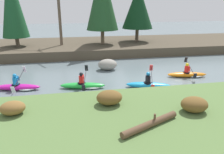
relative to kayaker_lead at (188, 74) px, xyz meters
The scene contains 15 objects.
ground_plane 3.14m from the kayaker_lead, 169.98° to the right, with size 90.00×90.00×0.00m, color slate.
riverbank_near 6.87m from the kayaker_lead, 116.72° to the right, with size 44.00×5.36×0.86m.
riverbank_far 10.65m from the kayaker_lead, 106.86° to the left, with size 44.00×8.63×0.87m.
conifer_tree_far_left 16.82m from the kayaker_lead, 144.80° to the left, with size 2.48×2.48×7.49m.
conifer_tree_mid_left 10.97m from the kayaker_lead, 94.69° to the left, with size 3.30×3.30×5.96m.
bare_tree_mid_downstream 13.39m from the kayaker_lead, 133.81° to the left, with size 3.43×3.39×6.20m.
shrub_clump_nearest 11.57m from the kayaker_lead, 153.02° to the right, with size 0.94×0.79×0.51m.
shrub_clump_second 8.26m from the kayaker_lead, 142.17° to the right, with size 1.09×0.91×0.59m.
shrub_clump_third 7.15m from the kayaker_lead, 117.79° to the right, with size 1.07×0.89×0.58m.
kayaker_lead is the anchor object (origin of this frame).
kayaker_middle 3.75m from the kayaker_lead, 156.59° to the right, with size 2.77×2.03×1.20m.
kayaker_trailing 7.36m from the kayaker_lead, behind, with size 2.80×2.07×1.20m.
kayaker_far_back 11.17m from the kayaker_lead, behind, with size 2.80×2.07×1.20m.
boulder_midstream 5.97m from the kayaker_lead, 152.77° to the left, with size 1.47×1.15×0.83m.
driftwood_log 8.93m from the kayaker_lead, 127.33° to the right, with size 2.34×1.27×0.44m.
Camera 1 is at (-4.79, -12.77, 4.93)m, focal length 35.00 mm.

